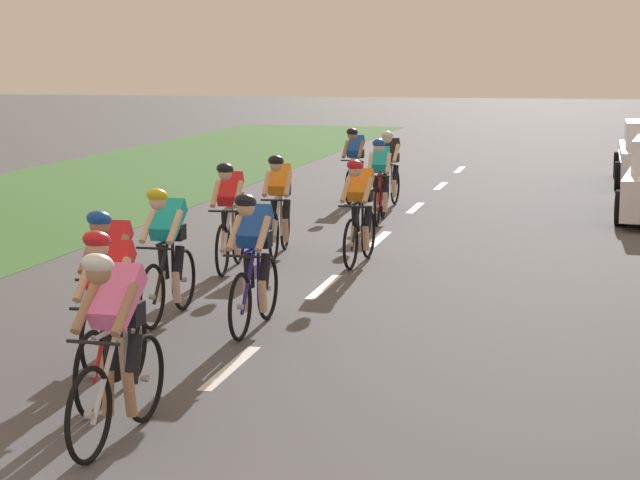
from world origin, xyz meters
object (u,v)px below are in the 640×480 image
at_px(cyclist_fourth, 167,251).
at_px(cyclist_eighth, 360,210).
at_px(cyclist_lead, 116,343).
at_px(cyclist_sixth, 230,214).
at_px(cyclist_third, 111,283).
at_px(cyclist_ninth, 380,179).
at_px(cyclist_eleventh, 355,164).
at_px(cyclist_second, 110,311).
at_px(cyclist_seventh, 279,203).
at_px(cyclist_fifth, 254,259).
at_px(cyclist_tenth, 390,168).

distance_m(cyclist_fourth, cyclist_eighth, 4.18).
xyz_separation_m(cyclist_lead, cyclist_sixth, (-1.33, 7.05, 0.00)).
bearing_deg(cyclist_lead, cyclist_third, 114.43).
height_order(cyclist_ninth, cyclist_eleventh, same).
distance_m(cyclist_second, cyclist_eleventh, 13.93).
relative_size(cyclist_seventh, cyclist_eleventh, 1.00).
bearing_deg(cyclist_fifth, cyclist_eighth, 85.43).
height_order(cyclist_sixth, cyclist_ninth, same).
height_order(cyclist_eighth, cyclist_tenth, same).
relative_size(cyclist_third, cyclist_fourth, 1.00).
height_order(cyclist_seventh, cyclist_tenth, same).
xyz_separation_m(cyclist_third, cyclist_eleventh, (-0.17, 12.76, 0.00)).
height_order(cyclist_third, cyclist_sixth, same).
relative_size(cyclist_eighth, cyclist_tenth, 1.00).
relative_size(cyclist_fourth, cyclist_sixth, 1.00).
bearing_deg(cyclist_seventh, cyclist_second, -86.10).
bearing_deg(cyclist_ninth, cyclist_eleventh, 109.94).
height_order(cyclist_third, cyclist_fourth, same).
bearing_deg(cyclist_third, cyclist_ninth, 84.98).
bearing_deg(cyclist_seventh, cyclist_eighth, -18.92).
distance_m(cyclist_lead, cyclist_ninth, 12.07).
xyz_separation_m(cyclist_fifth, cyclist_eighth, (0.33, 4.19, 0.00)).
distance_m(cyclist_ninth, cyclist_eleventh, 3.05).
bearing_deg(cyclist_fourth, cyclist_third, -86.50).
bearing_deg(cyclist_lead, cyclist_fourth, 105.39).
bearing_deg(cyclist_eighth, cyclist_second, -96.69).
distance_m(cyclist_third, cyclist_sixth, 4.88).
height_order(cyclist_third, cyclist_tenth, same).
relative_size(cyclist_sixth, cyclist_ninth, 1.00).
relative_size(cyclist_tenth, cyclist_eleventh, 1.00).
bearing_deg(cyclist_sixth, cyclist_fourth, -85.61).
distance_m(cyclist_lead, cyclist_sixth, 7.17).
distance_m(cyclist_fourth, cyclist_sixth, 3.06).
distance_m(cyclist_fourth, cyclist_tenth, 10.24).
relative_size(cyclist_lead, cyclist_seventh, 1.00).
xyz_separation_m(cyclist_sixth, cyclist_seventh, (0.35, 1.33, 0.00)).
bearing_deg(cyclist_eleventh, cyclist_sixth, -91.26).
xyz_separation_m(cyclist_lead, cyclist_tenth, (-0.31, 14.20, 0.00)).
relative_size(cyclist_lead, cyclist_fourth, 1.00).
bearing_deg(cyclist_eleventh, cyclist_fifth, -84.14).
height_order(cyclist_third, cyclist_fifth, same).
bearing_deg(cyclist_second, cyclist_tenth, 89.25).
distance_m(cyclist_lead, cyclist_second, 1.13).
distance_m(cyclist_fifth, cyclist_tenth, 10.47).
bearing_deg(cyclist_third, cyclist_eighth, 77.15).
height_order(cyclist_ninth, cyclist_tenth, same).
xyz_separation_m(cyclist_eighth, cyclist_tenth, (-0.64, 6.27, 0.00)).
distance_m(cyclist_third, cyclist_eleventh, 12.76).
xyz_separation_m(cyclist_second, cyclist_eleventh, (-0.67, 13.91, 0.00)).
bearing_deg(cyclist_seventh, cyclist_eleventh, 91.51).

